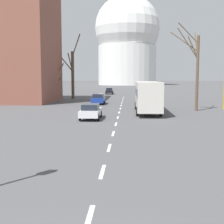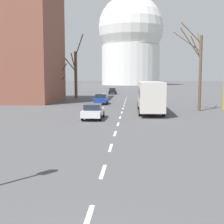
{
  "view_description": "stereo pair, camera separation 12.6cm",
  "coord_description": "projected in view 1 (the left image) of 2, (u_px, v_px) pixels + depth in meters",
  "views": [
    {
      "loc": [
        1.1,
        -4.69,
        3.93
      ],
      "look_at": [
        0.52,
        5.98,
        2.75
      ],
      "focal_mm": 50.0,
      "sensor_mm": 36.0,
      "label": 1
    },
    {
      "loc": [
        1.22,
        -4.69,
        3.93
      ],
      "look_at": [
        0.52,
        5.98,
        2.75
      ],
      "focal_mm": 50.0,
      "sensor_mm": 36.0,
      "label": 2
    }
  ],
  "objects": [
    {
      "name": "lane_stripe_0",
      "position": [
        89.0,
        220.0,
        8.63
      ],
      "size": [
        0.16,
        2.0,
        0.01
      ],
      "primitive_type": "cube",
      "color": "silver",
      "rests_on": "ground_plane"
    },
    {
      "name": "lane_stripe_1",
      "position": [
        102.0,
        171.0,
        13.1
      ],
      "size": [
        0.16,
        2.0,
        0.01
      ],
      "primitive_type": "cube",
      "color": "silver",
      "rests_on": "ground_plane"
    },
    {
      "name": "lane_stripe_2",
      "position": [
        109.0,
        148.0,
        17.57
      ],
      "size": [
        0.16,
        2.0,
        0.01
      ],
      "primitive_type": "cube",
      "color": "silver",
      "rests_on": "ground_plane"
    },
    {
      "name": "lane_stripe_3",
      "position": [
        113.0,
        133.0,
        22.03
      ],
      "size": [
        0.16,
        2.0,
        0.01
      ],
      "primitive_type": "cube",
      "color": "silver",
      "rests_on": "ground_plane"
    },
    {
      "name": "lane_stripe_4",
      "position": [
        116.0,
        124.0,
        26.5
      ],
      "size": [
        0.16,
        2.0,
        0.01
      ],
      "primitive_type": "cube",
      "color": "silver",
      "rests_on": "ground_plane"
    },
    {
      "name": "lane_stripe_5",
      "position": [
        118.0,
        117.0,
        30.97
      ],
      "size": [
        0.16,
        2.0,
        0.01
      ],
      "primitive_type": "cube",
      "color": "silver",
      "rests_on": "ground_plane"
    },
    {
      "name": "lane_stripe_6",
      "position": [
        119.0,
        112.0,
        35.43
      ],
      "size": [
        0.16,
        2.0,
        0.01
      ],
      "primitive_type": "cube",
      "color": "silver",
      "rests_on": "ground_plane"
    },
    {
      "name": "lane_stripe_7",
      "position": [
        120.0,
        109.0,
        39.9
      ],
      "size": [
        0.16,
        2.0,
        0.01
      ],
      "primitive_type": "cube",
      "color": "silver",
      "rests_on": "ground_plane"
    },
    {
      "name": "lane_stripe_8",
      "position": [
        121.0,
        105.0,
        44.37
      ],
      "size": [
        0.16,
        2.0,
        0.01
      ],
      "primitive_type": "cube",
      "color": "silver",
      "rests_on": "ground_plane"
    },
    {
      "name": "lane_stripe_9",
      "position": [
        122.0,
        103.0,
        48.83
      ],
      "size": [
        0.16,
        2.0,
        0.01
      ],
      "primitive_type": "cube",
      "color": "silver",
      "rests_on": "ground_plane"
    },
    {
      "name": "lane_stripe_10",
      "position": [
        123.0,
        101.0,
        53.3
      ],
      "size": [
        0.16,
        2.0,
        0.01
      ],
      "primitive_type": "cube",
      "color": "silver",
      "rests_on": "ground_plane"
    },
    {
      "name": "lane_stripe_11",
      "position": [
        123.0,
        99.0,
        57.77
      ],
      "size": [
        0.16,
        2.0,
        0.01
      ],
      "primitive_type": "cube",
      "color": "silver",
      "rests_on": "ground_plane"
    },
    {
      "name": "lane_stripe_12",
      "position": [
        123.0,
        98.0,
        62.23
      ],
      "size": [
        0.16,
        2.0,
        0.01
      ],
      "primitive_type": "cube",
      "color": "silver",
      "rests_on": "ground_plane"
    },
    {
      "name": "sedan_near_left",
      "position": [
        98.0,
        99.0,
        46.59
      ],
      "size": [
        1.89,
        4.4,
        1.55
      ],
      "color": "navy",
      "rests_on": "ground_plane"
    },
    {
      "name": "sedan_near_right",
      "position": [
        109.0,
        91.0,
        75.41
      ],
      "size": [
        1.74,
        4.37,
        1.58
      ],
      "color": "black",
      "rests_on": "ground_plane"
    },
    {
      "name": "sedan_mid_centre",
      "position": [
        91.0,
        111.0,
        29.8
      ],
      "size": [
        1.85,
        4.51,
        1.45
      ],
      "color": "silver",
      "rests_on": "ground_plane"
    },
    {
      "name": "city_bus",
      "position": [
        147.0,
        95.0,
        35.01
      ],
      "size": [
        2.66,
        10.8,
        3.48
      ],
      "color": "beige",
      "rests_on": "ground_plane"
    },
    {
      "name": "bare_tree_left_near",
      "position": [
        56.0,
        83.0,
        54.91
      ],
      "size": [
        3.02,
        2.85,
        6.53
      ],
      "color": "brown",
      "rests_on": "ground_plane"
    },
    {
      "name": "bare_tree_right_near",
      "position": [
        196.0,
        67.0,
        36.9
      ],
      "size": [
        3.33,
        3.19,
        10.34
      ],
      "color": "brown",
      "rests_on": "ground_plane"
    },
    {
      "name": "bare_tree_left_far",
      "position": [
        72.0,
        73.0,
        58.18
      ],
      "size": [
        4.5,
        2.55,
        11.87
      ],
      "color": "brown",
      "rests_on": "ground_plane"
    },
    {
      "name": "capitol_dome",
      "position": [
        127.0,
        40.0,
        171.14
      ],
      "size": [
        35.47,
        35.47,
        50.1
      ],
      "color": "silver",
      "rests_on": "ground_plane"
    }
  ]
}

